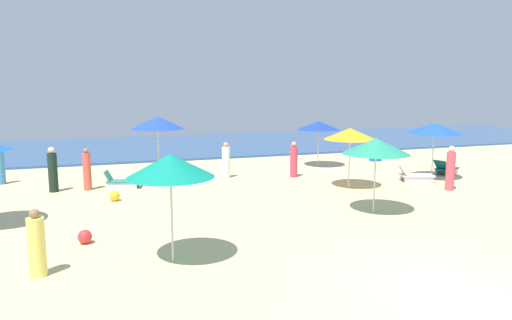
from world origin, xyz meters
The scene contains 21 objects.
ground_plane centered at (0.00, 0.00, 0.00)m, with size 60.00×60.00×0.00m, color #DBC488.
ocean centered at (0.00, 23.87, 0.06)m, with size 60.00×12.26×0.12m, color #2D548A.
umbrella_0 centered at (7.33, 9.55, 2.20)m, with size 2.26×2.26×2.44m.
lounge_chair_0_0 centered at (6.23, 9.27, 0.28)m, with size 1.59×1.08×0.74m.
lounge_chair_0_1 centered at (8.57, 10.16, 0.28)m, with size 1.47×1.05×0.72m.
umbrella_1 centered at (1.93, 5.58, 2.15)m, with size 2.12×2.12×2.40m.
umbrella_2 centered at (4.02, 13.99, 2.05)m, with size 2.11×2.11×2.27m.
umbrella_3 centered at (3.02, 9.11, 2.15)m, with size 2.05×2.05×2.37m.
umbrella_4 centered at (-4.01, 12.48, 2.50)m, with size 2.19×2.19×2.76m.
lounge_chair_4_0 centered at (-5.57, 11.91, 0.26)m, with size 1.44×0.89×0.70m.
umbrella_5 centered at (-4.82, 3.32, 2.26)m, with size 1.99×1.99×2.53m.
beachgoer_0 centered at (-10.22, 14.23, 0.76)m, with size 0.49×0.49×1.64m.
beachgoer_1 centered at (1.80, 11.83, 0.74)m, with size 0.36×0.36×1.58m.
beachgoer_2 centered at (-6.82, 11.96, 0.77)m, with size 0.35×0.35×1.64m.
beachgoer_4 centered at (-1.09, 12.58, 0.73)m, with size 0.41×0.41×1.58m.
beachgoer_5 centered at (-8.04, 12.03, 0.81)m, with size 0.49×0.49×1.73m.
beachgoer_6 centered at (-7.69, 3.40, 0.68)m, with size 0.47×0.47×1.49m.
beachgoer_7 centered at (6.52, 7.49, 0.82)m, with size 0.43×0.43×1.73m.
beach_ball_0 centered at (-6.79, 5.31, 0.18)m, with size 0.36×0.36×0.36m, color red.
cooler_box_1 centered at (7.68, 14.54, 0.20)m, with size 0.58×0.36×0.40m, color #1E54B3.
beach_ball_2 centered at (-5.89, 9.79, 0.18)m, with size 0.36×0.36×0.36m, color yellow.
Camera 1 is at (-6.32, -7.26, 4.07)m, focal length 33.36 mm.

